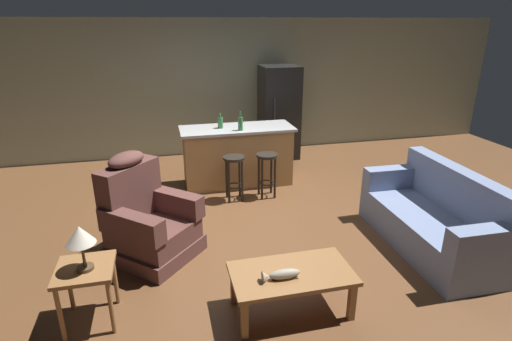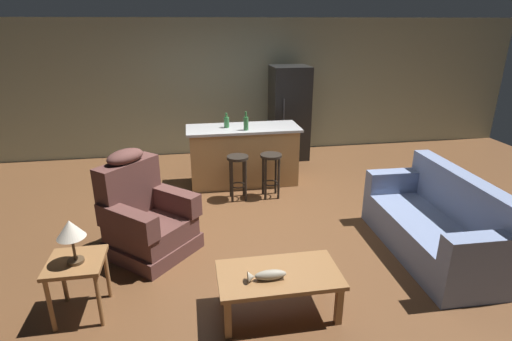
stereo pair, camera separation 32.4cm
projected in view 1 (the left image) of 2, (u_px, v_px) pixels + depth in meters
The scene contains 14 objects.
ground_plane at pixel (257, 219), 5.44m from camera, with size 12.00×12.00×0.00m.
back_wall at pixel (219, 88), 7.82m from camera, with size 12.00×0.05×2.60m.
coffee_table at pixel (292, 277), 3.60m from camera, with size 1.10×0.60×0.42m.
fish_figurine at pixel (281, 275), 3.47m from camera, with size 0.34×0.10×0.10m.
couch at pixel (436, 220), 4.69m from camera, with size 0.88×1.92×0.94m.
recliner_near_lamp at pixel (147, 221), 4.49m from camera, with size 1.19×1.19×1.20m.
end_table at pixel (86, 277), 3.44m from camera, with size 0.48×0.48×0.56m.
table_lamp at pixel (80, 237), 3.27m from camera, with size 0.24×0.24×0.41m.
kitchen_island at pixel (237, 156), 6.50m from camera, with size 1.80×0.70×0.95m.
bar_stool_left at pixel (234, 170), 5.89m from camera, with size 0.32×0.32×0.68m.
bar_stool_right at pixel (267, 167), 6.00m from camera, with size 0.32×0.32×0.68m.
refrigerator at pixel (279, 113), 7.68m from camera, with size 0.70×0.69×1.76m.
bottle_tall_green at pixel (240, 123), 6.13m from camera, with size 0.07×0.07×0.29m.
bottle_short_amber at pixel (220, 123), 6.26m from camera, with size 0.08×0.08×0.23m.
Camera 1 is at (-1.15, -4.72, 2.53)m, focal length 28.00 mm.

